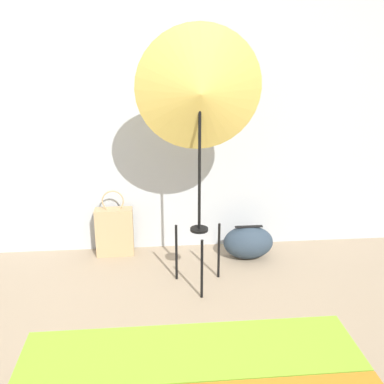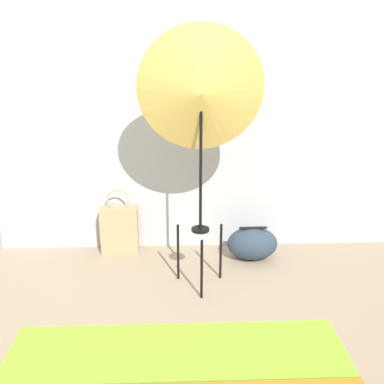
{
  "view_description": "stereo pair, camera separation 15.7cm",
  "coord_description": "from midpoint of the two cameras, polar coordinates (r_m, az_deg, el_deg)",
  "views": [
    {
      "loc": [
        -0.17,
        -1.78,
        1.77
      ],
      "look_at": [
        0.1,
        1.13,
        0.81
      ],
      "focal_mm": 42.0,
      "sensor_mm": 36.0,
      "label": 1
    },
    {
      "loc": [
        -0.01,
        -1.79,
        1.77
      ],
      "look_at": [
        0.1,
        1.13,
        0.81
      ],
      "focal_mm": 42.0,
      "sensor_mm": 36.0,
      "label": 2
    }
  ],
  "objects": [
    {
      "name": "photo_umbrella",
      "position": [
        3.1,
        -0.47,
        12.4
      ],
      "size": [
        0.89,
        0.34,
        1.92
      ],
      "color": "black",
      "rests_on": "ground_plane"
    },
    {
      "name": "tote_bag",
      "position": [
        4.0,
        -10.92,
        -4.92
      ],
      "size": [
        0.32,
        0.13,
        0.59
      ],
      "color": "tan",
      "rests_on": "ground_plane"
    },
    {
      "name": "duffel_bag",
      "position": [
        3.93,
        6.01,
        -6.38
      ],
      "size": [
        0.43,
        0.29,
        0.29
      ],
      "color": "#2D3D4C",
      "rests_on": "ground_plane"
    },
    {
      "name": "wall_back",
      "position": [
        3.85,
        -4.04,
        11.14
      ],
      "size": [
        8.0,
        0.05,
        2.6
      ],
      "color": "#B7BCC1",
      "rests_on": "ground_plane"
    }
  ]
}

